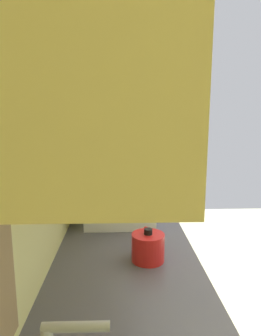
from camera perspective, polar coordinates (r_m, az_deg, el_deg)
name	(u,v)px	position (r m, az deg, el deg)	size (l,w,h in m)	color
wall_back	(54,138)	(1.66, -14.54, 5.64)	(3.85, 0.12, 2.83)	#E3DB84
upper_cabinets	(90,62)	(1.28, -7.79, 19.63)	(2.12, 0.36, 0.57)	#F3D87E
oven_range	(123,214)	(3.25, -1.56, -8.94)	(0.62, 0.65, 1.09)	black
microwave	(120,194)	(1.85, -1.98, -5.09)	(0.52, 0.40, 0.28)	white
kettle	(148,247)	(1.34, 3.40, -15.00)	(0.20, 0.14, 0.15)	red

